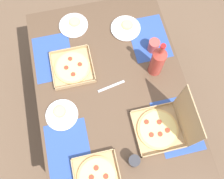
{
  "coord_description": "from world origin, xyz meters",
  "views": [
    {
      "loc": [
        0.56,
        -0.13,
        2.26
      ],
      "look_at": [
        0.0,
        0.0,
        0.72
      ],
      "focal_mm": 39.84,
      "sensor_mm": 36.0,
      "label": 1
    }
  ],
  "objects_px": {
    "cup_spare": "(154,46)",
    "plate_near_left": "(74,25)",
    "pizza_box_center": "(97,177)",
    "pizza_box_edge_far": "(164,127)",
    "cup_clear_left": "(134,161)",
    "pizza_box_corner_left": "(72,67)",
    "soda_bottle": "(158,61)",
    "plate_far_left": "(126,28)",
    "plate_near_right": "(62,115)"
  },
  "relations": [
    {
      "from": "cup_spare",
      "to": "plate_near_left",
      "type": "bearing_deg",
      "value": -121.75
    },
    {
      "from": "pizza_box_center",
      "to": "pizza_box_edge_far",
      "type": "distance_m",
      "value": 0.49
    },
    {
      "from": "cup_clear_left",
      "to": "pizza_box_corner_left",
      "type": "bearing_deg",
      "value": -160.08
    },
    {
      "from": "soda_bottle",
      "to": "pizza_box_edge_far",
      "type": "bearing_deg",
      "value": -8.83
    },
    {
      "from": "plate_near_left",
      "to": "soda_bottle",
      "type": "height_order",
      "value": "soda_bottle"
    },
    {
      "from": "plate_near_left",
      "to": "cup_spare",
      "type": "relative_size",
      "value": 2.23
    },
    {
      "from": "cup_spare",
      "to": "plate_far_left",
      "type": "bearing_deg",
      "value": -144.97
    },
    {
      "from": "pizza_box_corner_left",
      "to": "cup_spare",
      "type": "height_order",
      "value": "cup_spare"
    },
    {
      "from": "cup_clear_left",
      "to": "pizza_box_edge_far",
      "type": "bearing_deg",
      "value": 123.94
    },
    {
      "from": "pizza_box_center",
      "to": "plate_far_left",
      "type": "bearing_deg",
      "value": 156.82
    },
    {
      "from": "pizza_box_edge_far",
      "to": "plate_far_left",
      "type": "distance_m",
      "value": 0.76
    },
    {
      "from": "pizza_box_corner_left",
      "to": "plate_far_left",
      "type": "xyz_separation_m",
      "value": [
        -0.22,
        0.43,
        -0.0
      ]
    },
    {
      "from": "pizza_box_center",
      "to": "cup_spare",
      "type": "bearing_deg",
      "value": 143.51
    },
    {
      "from": "pizza_box_corner_left",
      "to": "cup_clear_left",
      "type": "xyz_separation_m",
      "value": [
        0.69,
        0.25,
        0.03
      ]
    },
    {
      "from": "soda_bottle",
      "to": "cup_spare",
      "type": "xyz_separation_m",
      "value": [
        -0.16,
        0.03,
        -0.09
      ]
    },
    {
      "from": "plate_near_right",
      "to": "cup_spare",
      "type": "relative_size",
      "value": 2.18
    },
    {
      "from": "pizza_box_edge_far",
      "to": "plate_near_right",
      "type": "xyz_separation_m",
      "value": [
        -0.22,
        -0.6,
        -0.04
      ]
    },
    {
      "from": "pizza_box_center",
      "to": "plate_near_left",
      "type": "relative_size",
      "value": 1.27
    },
    {
      "from": "pizza_box_corner_left",
      "to": "pizza_box_edge_far",
      "type": "height_order",
      "value": "pizza_box_edge_far"
    },
    {
      "from": "plate_near_left",
      "to": "cup_spare",
      "type": "bearing_deg",
      "value": 58.25
    },
    {
      "from": "pizza_box_edge_far",
      "to": "cup_clear_left",
      "type": "xyz_separation_m",
      "value": [
        0.15,
        -0.23,
        -0.01
      ]
    },
    {
      "from": "plate_far_left",
      "to": "pizza_box_edge_far",
      "type": "bearing_deg",
      "value": 3.65
    },
    {
      "from": "plate_far_left",
      "to": "cup_spare",
      "type": "distance_m",
      "value": 0.25
    },
    {
      "from": "pizza_box_corner_left",
      "to": "cup_spare",
      "type": "distance_m",
      "value": 0.57
    },
    {
      "from": "plate_far_left",
      "to": "soda_bottle",
      "type": "distance_m",
      "value": 0.4
    },
    {
      "from": "pizza_box_center",
      "to": "cup_clear_left",
      "type": "xyz_separation_m",
      "value": [
        -0.04,
        0.23,
        0.03
      ]
    },
    {
      "from": "pizza_box_corner_left",
      "to": "pizza_box_center",
      "type": "height_order",
      "value": "same"
    },
    {
      "from": "pizza_box_corner_left",
      "to": "plate_near_right",
      "type": "xyz_separation_m",
      "value": [
        0.31,
        -0.12,
        -0.0
      ]
    },
    {
      "from": "plate_near_left",
      "to": "cup_spare",
      "type": "xyz_separation_m",
      "value": [
        0.31,
        0.51,
        0.04
      ]
    },
    {
      "from": "pizza_box_center",
      "to": "plate_far_left",
      "type": "height_order",
      "value": "pizza_box_center"
    },
    {
      "from": "pizza_box_corner_left",
      "to": "soda_bottle",
      "type": "relative_size",
      "value": 0.86
    },
    {
      "from": "cup_clear_left",
      "to": "soda_bottle",
      "type": "bearing_deg",
      "value": 152.25
    },
    {
      "from": "pizza_box_corner_left",
      "to": "plate_near_right",
      "type": "relative_size",
      "value": 1.35
    },
    {
      "from": "cup_clear_left",
      "to": "plate_near_right",
      "type": "bearing_deg",
      "value": -135.49
    },
    {
      "from": "pizza_box_corner_left",
      "to": "plate_near_left",
      "type": "bearing_deg",
      "value": 168.82
    },
    {
      "from": "pizza_box_edge_far",
      "to": "plate_near_left",
      "type": "bearing_deg",
      "value": -154.64
    },
    {
      "from": "pizza_box_edge_far",
      "to": "plate_near_left",
      "type": "height_order",
      "value": "pizza_box_edge_far"
    },
    {
      "from": "pizza_box_center",
      "to": "cup_clear_left",
      "type": "bearing_deg",
      "value": 99.1
    },
    {
      "from": "plate_far_left",
      "to": "soda_bottle",
      "type": "xyz_separation_m",
      "value": [
        0.36,
        0.11,
        0.12
      ]
    },
    {
      "from": "pizza_box_center",
      "to": "cup_spare",
      "type": "xyz_separation_m",
      "value": [
        -0.74,
        0.55,
        0.04
      ]
    },
    {
      "from": "pizza_box_edge_far",
      "to": "soda_bottle",
      "type": "bearing_deg",
      "value": 171.17
    },
    {
      "from": "plate_far_left",
      "to": "cup_spare",
      "type": "xyz_separation_m",
      "value": [
        0.21,
        0.14,
        0.04
      ]
    },
    {
      "from": "soda_bottle",
      "to": "cup_spare",
      "type": "relative_size",
      "value": 3.43
    },
    {
      "from": "pizza_box_corner_left",
      "to": "plate_near_left",
      "type": "xyz_separation_m",
      "value": [
        -0.33,
        0.07,
        -0.0
      ]
    },
    {
      "from": "plate_near_left",
      "to": "cup_spare",
      "type": "distance_m",
      "value": 0.6
    },
    {
      "from": "pizza_box_center",
      "to": "cup_spare",
      "type": "relative_size",
      "value": 2.82
    },
    {
      "from": "cup_spare",
      "to": "cup_clear_left",
      "type": "bearing_deg",
      "value": -24.55
    },
    {
      "from": "pizza_box_edge_far",
      "to": "plate_far_left",
      "type": "relative_size",
      "value": 1.52
    },
    {
      "from": "pizza_box_center",
      "to": "plate_near_right",
      "type": "height_order",
      "value": "pizza_box_center"
    },
    {
      "from": "plate_far_left",
      "to": "soda_bottle",
      "type": "relative_size",
      "value": 0.66
    }
  ]
}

